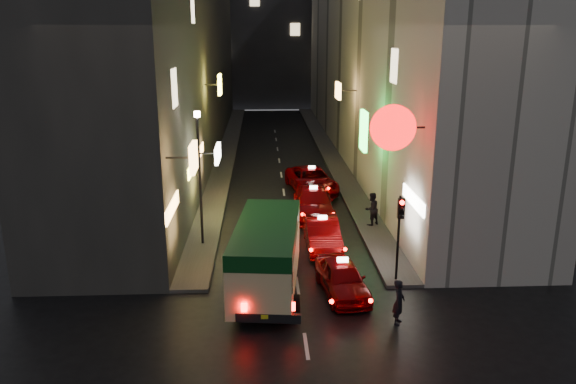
{
  "coord_description": "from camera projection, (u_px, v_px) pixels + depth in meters",
  "views": [
    {
      "loc": [
        -1.35,
        -11.99,
        9.79
      ],
      "look_at": [
        -0.16,
        13.0,
        2.6
      ],
      "focal_mm": 35.0,
      "sensor_mm": 36.0,
      "label": 1
    }
  ],
  "objects": [
    {
      "name": "traffic_light",
      "position": [
        400.0,
        221.0,
        21.85
      ],
      "size": [
        0.26,
        0.43,
        3.5
      ],
      "color": "black",
      "rests_on": "sidewalk_right"
    },
    {
      "name": "taxi_near",
      "position": [
        342.0,
        275.0,
        21.53
      ],
      "size": [
        2.58,
        5.05,
        1.71
      ],
      "color": "#720104",
      "rests_on": "ground"
    },
    {
      "name": "sidewalk_right",
      "position": [
        329.0,
        151.0,
        47.09
      ],
      "size": [
        1.5,
        52.0,
        0.15
      ],
      "primitive_type": "cube",
      "color": "#4A4745",
      "rests_on": "ground"
    },
    {
      "name": "building_left",
      "position": [
        176.0,
        42.0,
        44.06
      ],
      "size": [
        7.49,
        52.0,
        18.0
      ],
      "color": "#3A3835",
      "rests_on": "ground"
    },
    {
      "name": "lamp_post",
      "position": [
        200.0,
        170.0,
        25.53
      ],
      "size": [
        0.28,
        0.28,
        6.22
      ],
      "color": "black",
      "rests_on": "sidewalk_left"
    },
    {
      "name": "taxi_second",
      "position": [
        322.0,
        231.0,
        26.11
      ],
      "size": [
        2.16,
        5.2,
        1.82
      ],
      "color": "#720104",
      "rests_on": "ground"
    },
    {
      "name": "taxi_far",
      "position": [
        312.0,
        178.0,
        35.33
      ],
      "size": [
        3.16,
        5.81,
        1.92
      ],
      "color": "#720104",
      "rests_on": "ground"
    },
    {
      "name": "building_far",
      "position": [
        270.0,
        22.0,
        74.6
      ],
      "size": [
        30.0,
        10.0,
        22.0
      ],
      "primitive_type": "cube",
      "color": "#343439",
      "rests_on": "ground"
    },
    {
      "name": "pedestrian_sidewalk",
      "position": [
        372.0,
        207.0,
        28.76
      ],
      "size": [
        0.86,
        0.78,
        1.94
      ],
      "primitive_type": "imported",
      "rotation": [
        0.0,
        0.0,
        3.72
      ],
      "color": "black",
      "rests_on": "sidewalk_right"
    },
    {
      "name": "building_right",
      "position": [
        377.0,
        41.0,
        44.79
      ],
      "size": [
        8.15,
        52.0,
        18.0
      ],
      "color": "beige",
      "rests_on": "ground"
    },
    {
      "name": "minibus",
      "position": [
        267.0,
        249.0,
        21.48
      ],
      "size": [
        2.93,
        6.68,
        2.78
      ],
      "color": "beige",
      "rests_on": "ground"
    },
    {
      "name": "taxi_third",
      "position": [
        313.0,
        200.0,
        30.7
      ],
      "size": [
        2.43,
        5.63,
        1.94
      ],
      "color": "#720104",
      "rests_on": "ground"
    },
    {
      "name": "pedestrian_crossing",
      "position": [
        399.0,
        299.0,
        19.29
      ],
      "size": [
        0.6,
        0.71,
        1.84
      ],
      "primitive_type": "imported",
      "rotation": [
        0.0,
        0.0,
        1.15
      ],
      "color": "black",
      "rests_on": "ground"
    },
    {
      "name": "sidewalk_left",
      "position": [
        227.0,
        152.0,
        46.7
      ],
      "size": [
        1.5,
        52.0,
        0.15
      ],
      "primitive_type": "cube",
      "color": "#4A4745",
      "rests_on": "ground"
    }
  ]
}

